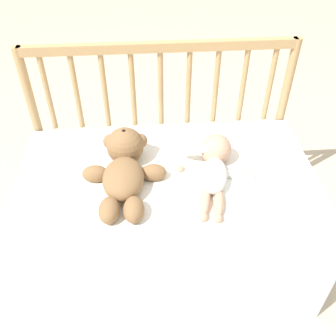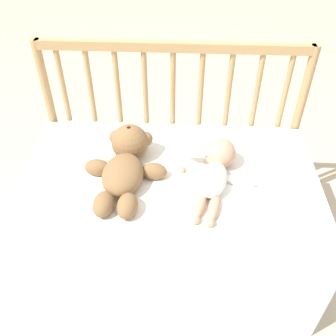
{
  "view_description": "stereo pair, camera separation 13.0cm",
  "coord_description": "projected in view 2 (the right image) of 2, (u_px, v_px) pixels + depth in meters",
  "views": [
    {
      "loc": [
        -0.08,
        -1.0,
        1.37
      ],
      "look_at": [
        0.0,
        -0.01,
        0.52
      ],
      "focal_mm": 40.0,
      "sensor_mm": 36.0,
      "label": 1
    },
    {
      "loc": [
        0.05,
        -1.0,
        1.37
      ],
      "look_at": [
        0.0,
        -0.01,
        0.52
      ],
      "focal_mm": 40.0,
      "sensor_mm": 36.0,
      "label": 2
    }
  ],
  "objects": [
    {
      "name": "ground_plane",
      "position": [
        168.0,
        254.0,
        1.65
      ],
      "size": [
        12.0,
        12.0,
        0.0
      ],
      "primitive_type": "plane",
      "color": "#C6B293"
    },
    {
      "name": "teddy_bear",
      "position": [
        125.0,
        163.0,
        1.34
      ],
      "size": [
        0.3,
        0.41,
        0.14
      ],
      "color": "olive",
      "rests_on": "crib_mattress"
    },
    {
      "name": "crib_rail",
      "position": [
        173.0,
        100.0,
        1.55
      ],
      "size": [
        1.09,
        0.04,
        0.82
      ],
      "color": "tan",
      "rests_on": "ground_plane"
    },
    {
      "name": "blanket",
      "position": [
        167.0,
        185.0,
        1.32
      ],
      "size": [
        0.82,
        0.51,
        0.01
      ],
      "color": "white",
      "rests_on": "crib_mattress"
    },
    {
      "name": "crib_mattress",
      "position": [
        168.0,
        220.0,
        1.5
      ],
      "size": [
        1.09,
        0.67,
        0.46
      ],
      "color": "silver",
      "rests_on": "ground_plane"
    },
    {
      "name": "baby",
      "position": [
        216.0,
        170.0,
        1.32
      ],
      "size": [
        0.29,
        0.38,
        0.12
      ],
      "color": "white",
      "rests_on": "crib_mattress"
    }
  ]
}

